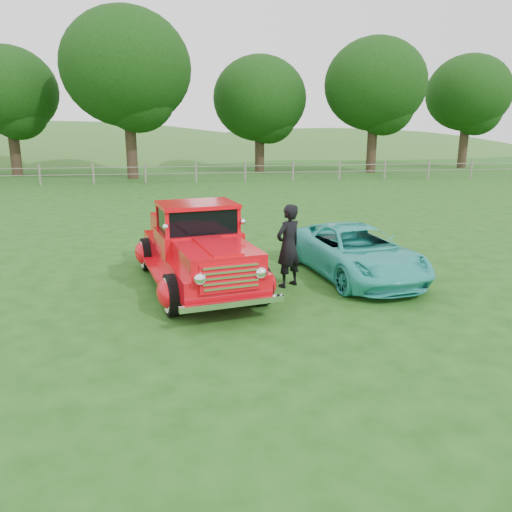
{
  "coord_description": "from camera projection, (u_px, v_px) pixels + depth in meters",
  "views": [
    {
      "loc": [
        -0.95,
        -8.64,
        3.25
      ],
      "look_at": [
        0.53,
        1.2,
        0.68
      ],
      "focal_mm": 35.0,
      "sensor_mm": 36.0,
      "label": 1
    }
  ],
  "objects": [
    {
      "name": "tree_far_east",
      "position": [
        469.0,
        93.0,
        39.65
      ],
      "size": [
        6.6,
        6.6,
        8.86
      ],
      "color": "#2F2117",
      "rests_on": "ground"
    },
    {
      "name": "teal_sedan",
      "position": [
        355.0,
        252.0,
        11.09
      ],
      "size": [
        2.48,
        4.31,
        1.13
      ],
      "primitive_type": "imported",
      "rotation": [
        0.0,
        0.0,
        0.15
      ],
      "color": "#2EB8AD",
      "rests_on": "ground"
    },
    {
      "name": "tree_mid_east",
      "position": [
        375.0,
        85.0,
        35.4
      ],
      "size": [
        7.2,
        7.2,
        9.44
      ],
      "color": "#2F2117",
      "rests_on": "ground"
    },
    {
      "name": "red_pickup",
      "position": [
        197.0,
        249.0,
        10.35
      ],
      "size": [
        2.94,
        5.23,
        1.78
      ],
      "rotation": [
        0.0,
        0.0,
        0.2
      ],
      "color": "black",
      "rests_on": "ground"
    },
    {
      "name": "distant_hills",
      "position": [
        157.0,
        187.0,
        66.69
      ],
      "size": [
        116.0,
        60.0,
        18.0
      ],
      "color": "#2E6224",
      "rests_on": "ground"
    },
    {
      "name": "tree_near_east",
      "position": [
        260.0,
        99.0,
        36.39
      ],
      "size": [
        6.8,
        6.8,
        8.33
      ],
      "color": "#2F2117",
      "rests_on": "ground"
    },
    {
      "name": "tree_mid_west",
      "position": [
        8.0,
        91.0,
        32.9
      ],
      "size": [
        6.4,
        6.4,
        8.46
      ],
      "color": "#2F2117",
      "rests_on": "ground"
    },
    {
      "name": "man",
      "position": [
        288.0,
        246.0,
        10.31
      ],
      "size": [
        0.76,
        0.7,
        1.74
      ],
      "primitive_type": "imported",
      "rotation": [
        0.0,
        0.0,
        3.73
      ],
      "color": "black",
      "rests_on": "ground"
    },
    {
      "name": "tree_near_west",
      "position": [
        126.0,
        68.0,
        30.87
      ],
      "size": [
        8.0,
        8.0,
        10.42
      ],
      "color": "#2F2117",
      "rests_on": "ground"
    },
    {
      "name": "fence_line",
      "position": [
        196.0,
        172.0,
        30.13
      ],
      "size": [
        48.0,
        0.12,
        1.2
      ],
      "color": "slate",
      "rests_on": "ground"
    },
    {
      "name": "ground",
      "position": [
        237.0,
        308.0,
        9.22
      ],
      "size": [
        140.0,
        140.0,
        0.0
      ],
      "primitive_type": "plane",
      "color": "#1B4612",
      "rests_on": "ground"
    }
  ]
}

